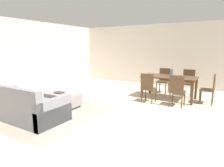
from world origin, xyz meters
The scene contains 14 objects.
ground_plane centered at (0.00, 0.00, 0.00)m, with size 10.80×10.80×0.00m, color beige.
wall_back centered at (0.00, 5.00, 1.35)m, with size 9.00×0.12×2.70m, color beige.
wall_left centered at (-4.50, 0.50, 1.35)m, with size 0.12×11.00×2.70m, color beige.
area_rug centered at (-1.97, -0.25, 0.00)m, with size 3.00×2.80×0.01m, color gray.
couch centered at (-2.06, -0.86, 0.28)m, with size 2.22×0.97×0.86m.
ottoman_table centered at (-1.88, 0.31, 0.22)m, with size 0.99×0.53×0.39m.
dining_table centered at (0.50, 2.78, 0.67)m, with size 1.70×0.89×0.76m.
dining_chair_near_left centered at (0.08, 1.96, 0.52)m, with size 0.40×0.40×0.92m.
dining_chair_near_right centered at (0.94, 1.99, 0.52)m, with size 0.40×0.40×0.92m.
dining_chair_far_left centered at (0.09, 3.59, 0.52)m, with size 0.41×0.41×0.92m.
dining_chair_far_right centered at (0.95, 3.62, 0.52)m, with size 0.42×0.42×0.92m.
dining_chair_head_east centered at (1.73, 2.78, 0.52)m, with size 0.40×0.40×0.92m.
vase_centerpiece centered at (0.57, 2.81, 0.88)m, with size 0.10×0.10×0.24m, color slate.
book_on_ottoman centered at (-2.00, 0.30, 0.41)m, with size 0.26×0.20×0.03m, color #333338.
Camera 1 is at (2.14, -3.61, 1.71)m, focal length 31.17 mm.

